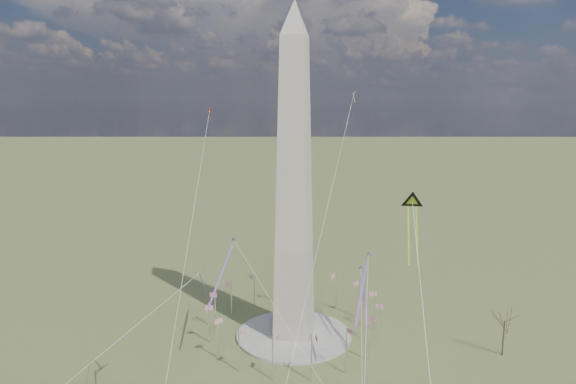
# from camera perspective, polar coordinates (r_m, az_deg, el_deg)

# --- Properties ---
(ground) EXTENTS (2000.00, 2000.00, 0.00)m
(ground) POSITION_cam_1_polar(r_m,az_deg,el_deg) (166.95, 0.66, -15.72)
(ground) COLOR #505B2D
(ground) RESTS_ON ground
(plaza) EXTENTS (36.00, 36.00, 0.80)m
(plaza) POSITION_cam_1_polar(r_m,az_deg,el_deg) (166.78, 0.66, -15.60)
(plaza) COLOR #B7B3A7
(plaza) RESTS_ON ground
(washington_monument) EXTENTS (15.56, 15.56, 100.00)m
(washington_monument) POSITION_cam_1_polar(r_m,az_deg,el_deg) (152.11, 0.70, 0.73)
(washington_monument) COLOR beige
(washington_monument) RESTS_ON plaza
(flagpole_ring) EXTENTS (54.40, 54.40, 13.00)m
(flagpole_ring) POSITION_cam_1_polar(r_m,az_deg,el_deg) (163.89, 0.67, -13.44)
(flagpole_ring) COLOR silver
(flagpole_ring) RESTS_ON ground
(tree_near) EXTENTS (9.07, 9.07, 15.87)m
(tree_near) POSITION_cam_1_polar(r_m,az_deg,el_deg) (163.44, 22.96, -12.82)
(tree_near) COLOR #4D422F
(tree_near) RESTS_ON ground
(tree_far) EXTENTS (6.24, 6.24, 10.91)m
(tree_far) POSITION_cam_1_polar(r_m,az_deg,el_deg) (141.73, -20.68, -17.93)
(tree_far) COLOR #4D422F
(tree_far) RESTS_ON ground
(kite_delta_black) EXTENTS (7.50, 20.17, 16.78)m
(kite_delta_black) POSITION_cam_1_polar(r_m,az_deg,el_deg) (152.60, 13.65, -1.41)
(kite_delta_black) COLOR black
(kite_delta_black) RESTS_ON ground
(kite_diamond_purple) EXTENTS (1.75, 2.85, 9.13)m
(kite_diamond_purple) POSITION_cam_1_polar(r_m,az_deg,el_deg) (166.29, -9.51, -8.95)
(kite_diamond_purple) COLOR #3E1769
(kite_diamond_purple) RESTS_ON ground
(kite_streamer_left) EXTENTS (2.70, 20.44, 14.03)m
(kite_streamer_left) POSITION_cam_1_polar(r_m,az_deg,el_deg) (145.33, 8.45, -9.53)
(kite_streamer_left) COLOR red
(kite_streamer_left) RESTS_ON ground
(kite_streamer_mid) EXTENTS (2.13, 22.65, 15.55)m
(kite_streamer_mid) POSITION_cam_1_polar(r_m,az_deg,el_deg) (152.41, -7.02, -7.93)
(kite_streamer_mid) COLOR red
(kite_streamer_mid) RESTS_ON ground
(kite_streamer_right) EXTENTS (5.17, 18.89, 13.11)m
(kite_streamer_right) POSITION_cam_1_polar(r_m,az_deg,el_deg) (160.62, 8.37, -10.68)
(kite_streamer_right) COLOR red
(kite_streamer_right) RESTS_ON ground
(kite_small_red) EXTENTS (1.71, 2.47, 5.15)m
(kite_small_red) POSITION_cam_1_polar(r_m,az_deg,el_deg) (198.36, -8.69, 8.87)
(kite_small_red) COLOR red
(kite_small_red) RESTS_ON ground
(kite_small_white) EXTENTS (1.32, 2.01, 4.37)m
(kite_small_white) POSITION_cam_1_polar(r_m,az_deg,el_deg) (190.81, 7.36, 10.75)
(kite_small_white) COLOR white
(kite_small_white) RESTS_ON ground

